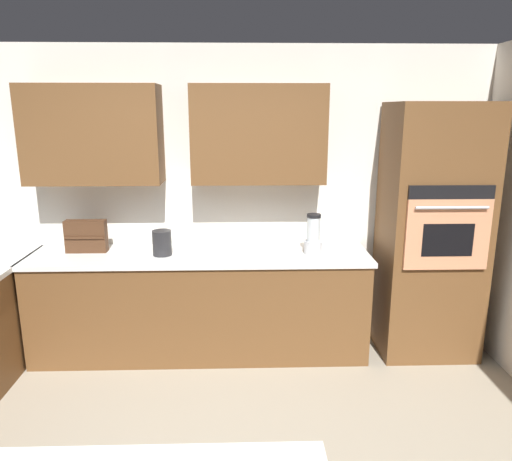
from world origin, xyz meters
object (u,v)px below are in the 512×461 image
Objects in this scene: blender at (313,237)px; kettle at (162,243)px; spice_rack at (86,236)px; wall_oven at (432,233)px.

blender is 1.25m from kettle.
spice_rack is 1.63× the size of kettle.
kettle is (2.25, 0.03, -0.06)m from wall_oven.
kettle is at bearing 170.31° from spice_rack.
kettle is at bearing 0.69° from wall_oven.
blender is at bearing 1.55° from wall_oven.
wall_oven is at bearing -178.45° from blender.
blender reaches higher than kettle.
wall_oven is 2.90m from spice_rack.
spice_rack reaches higher than kettle.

